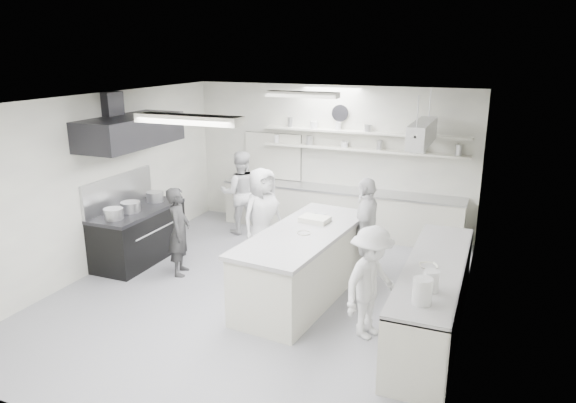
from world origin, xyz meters
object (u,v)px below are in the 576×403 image
at_px(back_counter, 339,211).
at_px(prep_island, 304,265).
at_px(right_counter, 433,299).
at_px(stove, 139,236).
at_px(cook_stove, 179,231).
at_px(cook_back, 241,193).

height_order(back_counter, prep_island, prep_island).
bearing_deg(right_counter, back_counter, 124.65).
bearing_deg(stove, cook_stove, -13.18).
distance_m(back_counter, right_counter, 4.13).
bearing_deg(right_counter, cook_back, 148.12).
bearing_deg(back_counter, stove, -136.01).
distance_m(right_counter, cook_stove, 4.24).
distance_m(cook_stove, cook_back, 2.27).
xyz_separation_m(stove, right_counter, (5.25, -0.60, 0.02)).
distance_m(stove, prep_island, 3.28).
distance_m(stove, back_counter, 4.03).
distance_m(right_counter, prep_island, 2.01).
relative_size(back_counter, cook_stove, 3.30).
bearing_deg(cook_stove, stove, 56.62).
relative_size(stove, right_counter, 0.55).
distance_m(back_counter, cook_back, 2.06).
relative_size(prep_island, cook_back, 1.60).
bearing_deg(stove, right_counter, -6.52).
relative_size(cook_stove, cook_back, 0.88).
bearing_deg(cook_back, prep_island, 105.05).
relative_size(back_counter, right_counter, 1.52).
xyz_separation_m(back_counter, prep_island, (0.37, -3.06, 0.05)).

